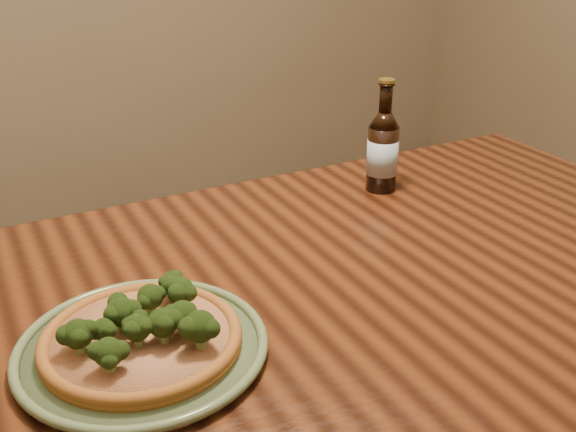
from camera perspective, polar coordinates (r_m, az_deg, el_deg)
name	(u,v)px	position (r m, az deg, el deg)	size (l,w,h in m)	color
table	(316,335)	(1.11, 2.37, -10.05)	(1.60, 0.90, 0.75)	#48210F
plate	(142,347)	(0.93, -12.24, -10.79)	(0.34, 0.34, 0.02)	#607450
pizza	(143,335)	(0.92, -12.19, -9.80)	(0.27, 0.27, 0.07)	#9E5D23
beer_bottle	(383,150)	(1.39, 8.02, 5.54)	(0.06, 0.06, 0.23)	black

